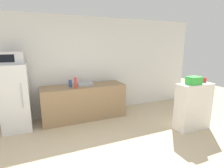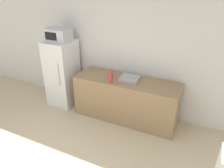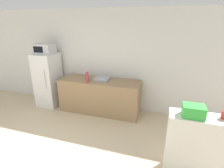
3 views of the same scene
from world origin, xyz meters
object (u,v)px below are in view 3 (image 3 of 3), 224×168
Objects in this scene: bottle_tall at (87,77)px; bottle_short at (87,76)px; microwave at (44,49)px; basket at (194,111)px; refrigerator at (48,80)px.

bottle_tall is 0.22m from bottle_short.
basket is (3.53, -1.57, -0.47)m from microwave.
microwave is 1.77× the size of basket.
microwave reaches higher than bottle_short.
bottle_tall is (1.30, -0.20, 0.26)m from refrigerator.
refrigerator is 1.34m from bottle_tall.
bottle_tall is at bearing -63.64° from bottle_short.
microwave is 2.92× the size of bottle_short.
microwave is 1.37m from bottle_short.
bottle_short is 0.61× the size of basket.
bottle_tall is (1.30, -0.19, -0.61)m from microwave.
microwave is at bearing 156.07° from basket.
refrigerator is at bearing 156.05° from basket.
bottle_short is (1.20, -0.00, -0.65)m from microwave.
refrigerator is 8.47× the size of bottle_short.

